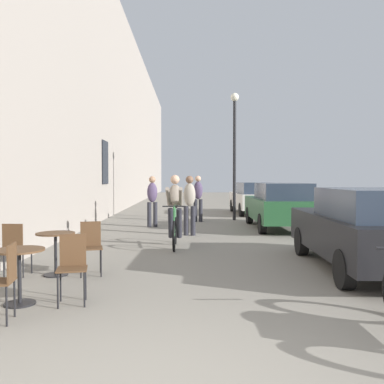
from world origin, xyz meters
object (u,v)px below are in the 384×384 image
parked_car_second (280,205)px  parked_car_third (254,198)px  street_lamp (235,140)px  parked_car_nearest (366,228)px  cafe_chair_near_toward_street (2,277)px  pedestrian_far (198,196)px  cafe_chair_mid_toward_wall (16,246)px  pedestrian_mid (152,198)px  cafe_table_mid (56,244)px  cafe_chair_mid_toward_street (91,244)px  cafe_table_near (19,264)px  cafe_chair_near_toward_wall (72,263)px  pedestrian_near (190,202)px  cyclist_on_bicycle (175,213)px

parked_car_second → parked_car_third: 5.46m
street_lamp → parked_car_nearest: (1.34, -8.84, -2.35)m
cafe_chair_near_toward_street → pedestrian_far: bearing=77.1°
cafe_chair_mid_toward_wall → cafe_chair_near_toward_street: bearing=-71.0°
pedestrian_far → pedestrian_mid: bearing=-133.2°
cafe_chair_near_toward_street → parked_car_nearest: (5.23, 2.56, 0.24)m
cafe_table_mid → street_lamp: (4.01, 9.13, 2.59)m
cafe_chair_mid_toward_wall → parked_car_third: parked_car_third is taller
street_lamp → pedestrian_mid: bearing=-143.0°
cafe_chair_near_toward_street → cafe_chair_mid_toward_street: 2.39m
cafe_table_near → cafe_chair_near_toward_wall: cafe_chair_near_toward_wall is taller
cafe_chair_near_toward_street → parked_car_second: 10.04m
pedestrian_near → street_lamp: bearing=67.7°
parked_car_second → cyclist_on_bicycle: bearing=-133.7°
cafe_table_mid → parked_car_nearest: size_ratio=0.17×
cafe_chair_near_toward_street → cafe_table_near: bearing=96.5°
parked_car_third → cafe_table_mid: bearing=-113.7°
pedestrian_mid → pedestrian_near: bearing=-58.5°
cafe_table_mid → cafe_chair_near_toward_street: bearing=-87.0°
cafe_chair_near_toward_wall → cafe_chair_mid_toward_street: size_ratio=1.00×
cafe_chair_mid_toward_street → cyclist_on_bicycle: (1.34, 2.89, 0.29)m
cafe_chair_mid_toward_wall → parked_car_nearest: size_ratio=0.21×
cafe_table_near → cafe_chair_near_toward_street: 0.67m
cafe_table_near → cyclist_on_bicycle: 4.95m
cafe_chair_near_toward_street → parked_car_second: (5.07, 8.67, 0.25)m
pedestrian_far → parked_car_third: bearing=51.7°
cafe_table_near → cafe_chair_near_toward_wall: bearing=6.4°
cafe_chair_near_toward_street → cafe_table_mid: bearing=93.0°
cafe_table_near → parked_car_third: bearing=69.0°
pedestrian_mid → parked_car_nearest: bearing=-56.8°
cafe_chair_mid_toward_wall → pedestrian_near: (2.90, 4.94, 0.44)m
cafe_chair_mid_toward_street → parked_car_nearest: (4.78, 0.21, 0.24)m
cafe_chair_near_toward_street → cafe_table_mid: 2.28m
cafe_table_mid → pedestrian_far: size_ratio=0.42×
parked_car_nearest → street_lamp: bearing=98.6°
pedestrian_far → parked_car_second: pedestrian_far is taller
cyclist_on_bicycle → parked_car_nearest: cyclist_on_bicycle is taller
street_lamp → parked_car_third: bearing=66.4°
cafe_chair_mid_toward_street → parked_car_second: 7.83m
cafe_chair_near_toward_wall → pedestrian_far: bearing=79.4°
cyclist_on_bicycle → pedestrian_mid: (-0.88, 3.93, 0.14)m
cafe_chair_near_toward_street → cyclist_on_bicycle: bearing=71.1°
cafe_chair_near_toward_wall → cyclist_on_bicycle: bearing=75.1°
pedestrian_near → parked_car_nearest: bearing=-56.0°
cafe_table_mid → parked_car_nearest: parked_car_nearest is taller
cyclist_on_bicycle → parked_car_third: bearing=69.7°
parked_car_nearest → parked_car_third: size_ratio=1.02×
cafe_table_mid → cafe_chair_mid_toward_wall: 0.64m
cafe_table_mid → parked_car_second: size_ratio=0.17×
parked_car_third → pedestrian_mid: bearing=-130.0°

